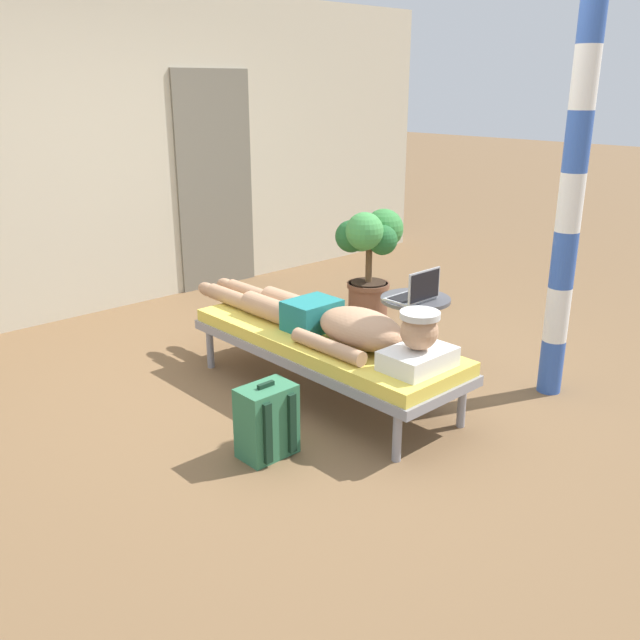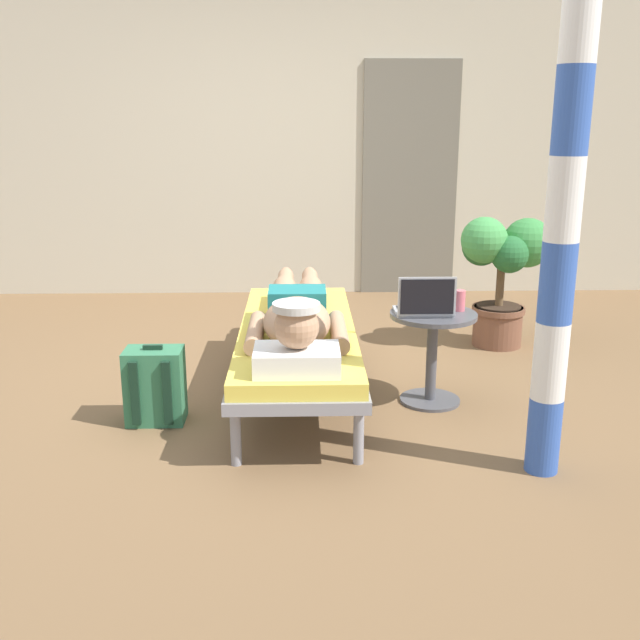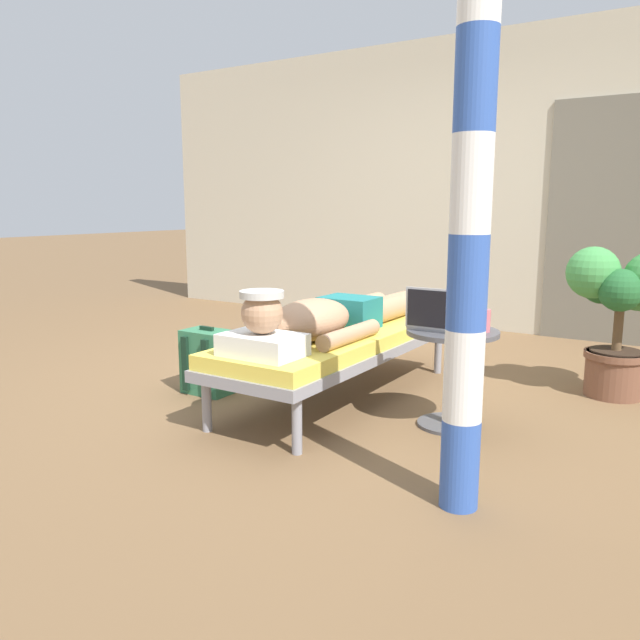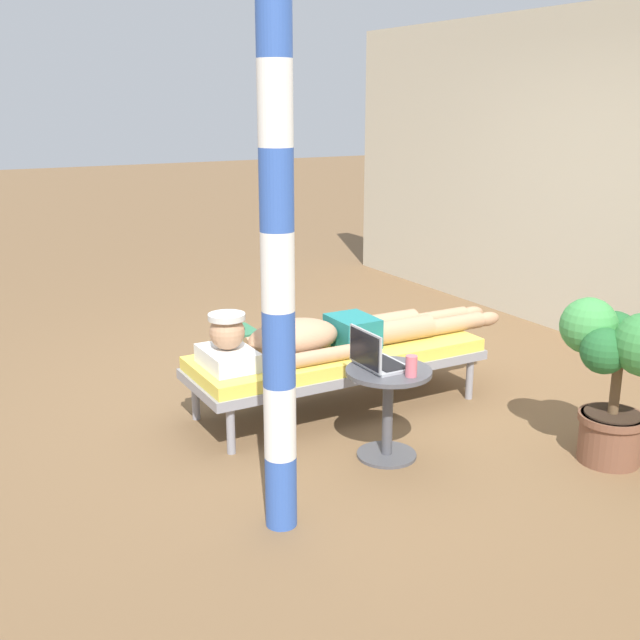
% 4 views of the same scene
% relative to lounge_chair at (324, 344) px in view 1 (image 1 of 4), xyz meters
% --- Properties ---
extents(ground_plane, '(40.00, 40.00, 0.00)m').
position_rel_lounge_chair_xyz_m(ground_plane, '(-0.19, 0.18, -0.35)').
color(ground_plane, brown).
extents(house_wall_back, '(7.60, 0.20, 2.70)m').
position_rel_lounge_chair_xyz_m(house_wall_back, '(-0.00, 2.70, 1.00)').
color(house_wall_back, beige).
rests_on(house_wall_back, ground).
extents(house_door_panel, '(0.84, 0.03, 2.04)m').
position_rel_lounge_chair_xyz_m(house_door_panel, '(1.00, 2.59, 0.67)').
color(house_door_panel, '#6D6759').
rests_on(house_door_panel, ground).
extents(lounge_chair, '(0.67, 1.94, 0.42)m').
position_rel_lounge_chair_xyz_m(lounge_chair, '(0.00, 0.00, 0.00)').
color(lounge_chair, gray).
rests_on(lounge_chair, ground).
extents(person_reclining, '(0.53, 2.17, 0.33)m').
position_rel_lounge_chair_xyz_m(person_reclining, '(0.00, -0.09, 0.17)').
color(person_reclining, white).
rests_on(person_reclining, lounge_chair).
extents(side_table, '(0.48, 0.48, 0.52)m').
position_rel_lounge_chair_xyz_m(side_table, '(0.75, -0.11, 0.01)').
color(side_table, '#4C4C51').
rests_on(side_table, ground).
extents(laptop, '(0.31, 0.24, 0.23)m').
position_rel_lounge_chair_xyz_m(laptop, '(0.69, -0.16, 0.24)').
color(laptop, '#A5A8AD').
rests_on(laptop, side_table).
extents(drink_glass, '(0.06, 0.06, 0.12)m').
position_rel_lounge_chair_xyz_m(drink_glass, '(0.90, -0.07, 0.24)').
color(drink_glass, '#D86672').
rests_on(drink_glass, side_table).
extents(backpack, '(0.30, 0.26, 0.42)m').
position_rel_lounge_chair_xyz_m(backpack, '(-0.75, -0.35, -0.15)').
color(backpack, '#33724C').
rests_on(backpack, ground).
extents(potted_plant, '(0.64, 0.58, 0.92)m').
position_rel_lounge_chair_xyz_m(potted_plant, '(1.41, 0.94, 0.24)').
color(potted_plant, brown).
rests_on(potted_plant, ground).
extents(porch_post, '(0.15, 0.15, 2.47)m').
position_rel_lounge_chair_xyz_m(porch_post, '(1.12, -0.96, 0.89)').
color(porch_post, '#3359B2').
rests_on(porch_post, ground).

